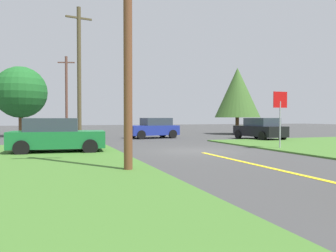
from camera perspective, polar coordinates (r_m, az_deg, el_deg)
ground_plane at (r=16.77m, az=4.46°, el=-4.21°), size 120.00×120.00×0.00m
lane_stripe_center at (r=10.06m, az=23.47°, el=-8.07°), size 0.20×14.00×0.01m
stop_sign at (r=18.37m, az=18.44°, el=2.88°), size 0.83×0.07×2.99m
car_approaching_junction at (r=27.04m, az=-2.48°, el=-0.35°), size 4.15×2.49×1.62m
parked_car_near_building at (r=16.41m, az=-18.37°, el=-1.58°), size 4.36×2.38×1.62m
car_on_crossroad at (r=26.05m, az=15.31°, el=-0.47°), size 2.25×4.34×1.62m
utility_pole_near at (r=10.60m, az=-6.82°, el=16.90°), size 1.79×0.42×8.64m
utility_pole_mid at (r=24.23m, az=-14.80°, el=8.73°), size 1.79×0.45×9.21m
utility_pole_far at (r=38.06m, az=-16.80°, el=5.30°), size 1.76×0.61×8.23m
oak_tree_left at (r=34.26m, az=11.65°, el=5.54°), size 4.48×4.48×6.59m
pine_tree_center at (r=31.69m, az=-23.67°, el=5.24°), size 4.41×4.41×6.03m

